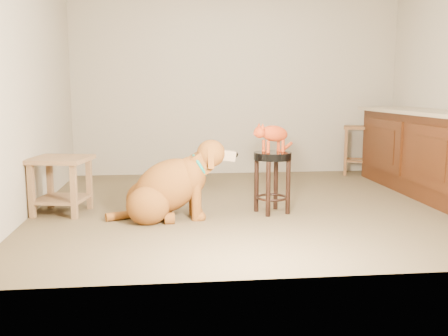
{
  "coord_description": "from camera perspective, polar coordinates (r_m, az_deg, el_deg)",
  "views": [
    {
      "loc": [
        -0.94,
        -4.9,
        1.16
      ],
      "look_at": [
        -0.45,
        -0.39,
        0.45
      ],
      "focal_mm": 40.0,
      "sensor_mm": 36.0,
      "label": 1
    }
  ],
  "objects": [
    {
      "name": "padded_stool",
      "position": [
        4.73,
        5.54,
        -0.22
      ],
      "size": [
        0.38,
        0.38,
        0.58
      ],
      "rotation": [
        0.0,
        0.0,
        0.35
      ],
      "color": "black",
      "rests_on": "ground"
    },
    {
      "name": "room_shell",
      "position": [
        5.02,
        4.77,
        14.76
      ],
      "size": [
        4.54,
        4.04,
        2.62
      ],
      "color": "#A89E87",
      "rests_on": "ground"
    },
    {
      "name": "floor",
      "position": [
        5.13,
        4.53,
        -4.21
      ],
      "size": [
        4.5,
        4.0,
        0.01
      ],
      "primitive_type": "cube",
      "color": "brown",
      "rests_on": "ground"
    },
    {
      "name": "golden_retriever",
      "position": [
        4.53,
        -6.33,
        -2.28
      ],
      "size": [
        1.21,
        0.62,
        0.77
      ],
      "rotation": [
        0.0,
        0.0,
        0.08
      ],
      "color": "brown",
      "rests_on": "ground"
    },
    {
      "name": "cabinet_run",
      "position": [
        5.99,
        22.62,
        1.3
      ],
      "size": [
        0.7,
        2.56,
        0.94
      ],
      "color": "#401E0B",
      "rests_on": "ground"
    },
    {
      "name": "tabby_kitten",
      "position": [
        4.69,
        5.48,
        3.83
      ],
      "size": [
        0.44,
        0.3,
        0.31
      ],
      "rotation": [
        0.0,
        0.0,
        0.35
      ],
      "color": "maroon",
      "rests_on": "padded_stool"
    },
    {
      "name": "side_table",
      "position": [
        4.94,
        -18.14,
        -0.94
      ],
      "size": [
        0.61,
        0.61,
        0.54
      ],
      "rotation": [
        0.0,
        0.0,
        -0.19
      ],
      "color": "brown",
      "rests_on": "ground"
    },
    {
      "name": "wood_stool",
      "position": [
        7.13,
        14.9,
        2.06
      ],
      "size": [
        0.46,
        0.46,
        0.67
      ],
      "rotation": [
        0.0,
        0.0,
        -0.35
      ],
      "color": "brown",
      "rests_on": "ground"
    }
  ]
}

